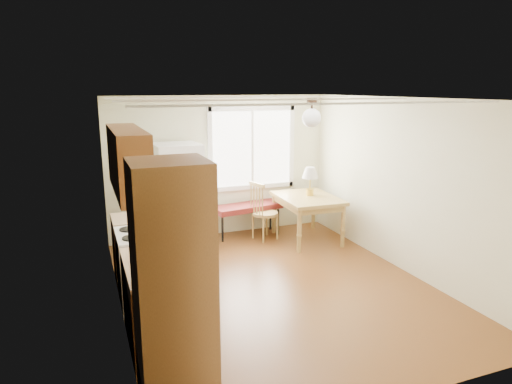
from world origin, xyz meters
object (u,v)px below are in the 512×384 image
refrigerator (178,197)px  bench (247,208)px  dining_table (307,202)px  chair (261,207)px

refrigerator → bench: refrigerator is taller
dining_table → chair: chair is taller
refrigerator → bench: size_ratio=1.33×
bench → chair: bearing=-77.0°
refrigerator → bench: 1.34m
bench → refrigerator: bearing=178.9°
refrigerator → bench: (1.28, 0.18, -0.36)m
dining_table → chair: size_ratio=1.25×
bench → dining_table: (0.89, -0.60, 0.17)m
refrigerator → bench: bearing=5.3°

